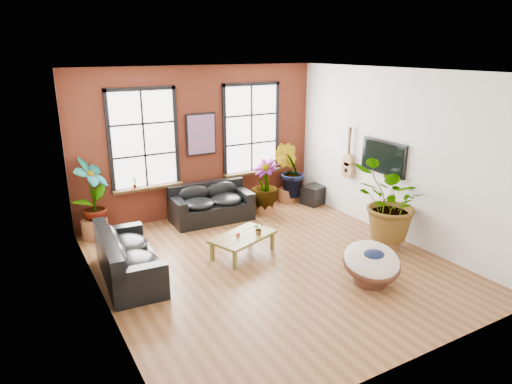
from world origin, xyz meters
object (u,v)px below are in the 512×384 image
(papasan_chair, at_px, (372,263))
(sofa_back, at_px, (211,204))
(sofa_left, at_px, (126,258))
(coffee_table, at_px, (243,237))

(papasan_chair, bearing_deg, sofa_back, 126.39)
(papasan_chair, bearing_deg, sofa_left, 169.23)
(coffee_table, bearing_deg, papasan_chair, -77.76)
(sofa_back, bearing_deg, coffee_table, -94.26)
(sofa_left, relative_size, coffee_table, 1.49)
(sofa_left, height_order, papasan_chair, sofa_left)
(sofa_left, xyz_separation_m, coffee_table, (2.22, -0.17, -0.01))
(papasan_chair, bearing_deg, coffee_table, 144.61)
(sofa_back, distance_m, sofa_left, 3.12)
(coffee_table, xyz_separation_m, papasan_chair, (1.37, -2.08, 0.02))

